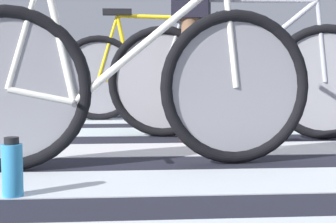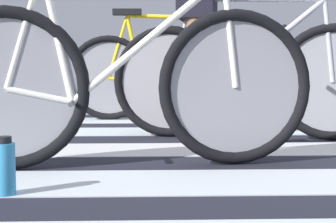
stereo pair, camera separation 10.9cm
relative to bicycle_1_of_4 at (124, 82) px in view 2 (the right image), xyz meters
name	(u,v)px [view 2 (the right image)]	position (x,y,z in m)	size (l,w,h in m)	color
ground	(228,143)	(0.59, 0.79, -0.40)	(18.00, 14.00, 0.02)	black
crosswalk_markings	(230,139)	(0.61, 0.85, -0.38)	(5.43, 5.77, 0.00)	#B1BCC2
bicycle_1_of_4	(124,82)	(0.00, 0.00, 0.00)	(1.73, 0.52, 0.93)	black
bicycle_2_of_4	(247,77)	(0.73, 0.89, 0.00)	(1.71, 0.56, 0.93)	black
cyclist_2_of_4	(198,33)	(0.42, 0.95, 0.28)	(0.38, 0.45, 1.03)	brown
bicycle_3_of_4	(168,75)	(0.27, 2.03, 0.00)	(1.74, 0.52, 0.93)	black
bicycle_4_of_4	(235,73)	(1.04, 3.21, 0.00)	(1.73, 0.52, 0.93)	black
water_bottle	(5,168)	(-0.39, -0.50, -0.29)	(0.07, 0.07, 0.21)	#3596D1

